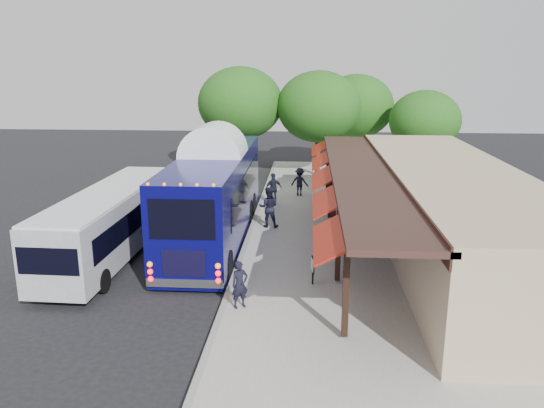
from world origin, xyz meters
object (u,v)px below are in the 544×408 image
(coach_bus, at_px, (215,190))
(ped_b, at_px, (269,207))
(sign_board, at_px, (313,266))
(ped_c, at_px, (273,189))
(ped_d, at_px, (300,182))
(city_bus, at_px, (112,220))
(ped_a, at_px, (240,285))

(coach_bus, distance_m, ped_b, 2.84)
(sign_board, bearing_deg, ped_c, 91.08)
(ped_d, xyz_separation_m, sign_board, (0.70, -13.03, -0.15))
(city_bus, xyz_separation_m, sign_board, (8.12, -2.72, -0.70))
(ped_b, bearing_deg, ped_d, -101.92)
(ped_c, xyz_separation_m, sign_board, (2.11, -10.98, -0.19))
(coach_bus, bearing_deg, ped_b, 28.81)
(ped_c, bearing_deg, sign_board, 71.43)
(city_bus, distance_m, ped_c, 10.24)
(city_bus, distance_m, sign_board, 8.59)
(sign_board, bearing_deg, coach_bus, 119.03)
(ped_b, relative_size, ped_d, 1.18)
(ped_b, bearing_deg, city_bus, 33.23)
(sign_board, bearing_deg, ped_d, 83.29)
(coach_bus, relative_size, ped_d, 7.81)
(ped_a, relative_size, ped_c, 0.89)
(coach_bus, height_order, ped_c, coach_bus)
(ped_c, distance_m, ped_d, 2.48)
(city_bus, height_order, ped_b, city_bus)
(city_bus, height_order, ped_d, city_bus)
(ped_b, xyz_separation_m, ped_c, (-0.06, 4.30, -0.10))
(coach_bus, distance_m, city_bus, 4.68)
(ped_d, bearing_deg, city_bus, 71.86)
(ped_c, relative_size, ped_d, 1.05)
(coach_bus, xyz_separation_m, city_bus, (-3.77, -2.69, -0.67))
(coach_bus, xyz_separation_m, sign_board, (4.35, -5.41, -1.37))
(ped_a, relative_size, ped_b, 0.80)
(coach_bus, bearing_deg, ped_c, 67.91)
(ped_d, height_order, sign_board, ped_d)
(ped_c, bearing_deg, coach_bus, 38.67)
(ped_a, bearing_deg, city_bus, 107.73)
(ped_a, relative_size, sign_board, 1.54)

